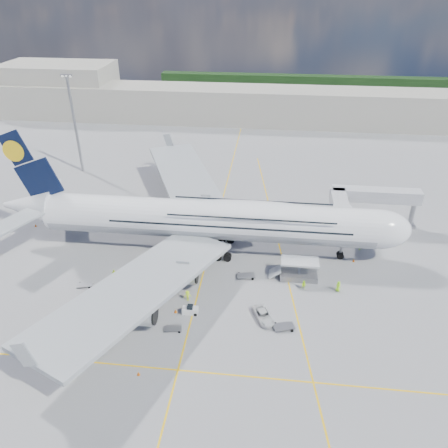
# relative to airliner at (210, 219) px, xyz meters

# --- Properties ---
(ground) EXTENTS (300.00, 300.00, 0.00)m
(ground) POSITION_rel_airliner_xyz_m (-0.26, -10.00, -6.87)
(ground) COLOR gray
(ground) RESTS_ON ground
(taxi_line_main) EXTENTS (0.25, 220.00, 0.01)m
(taxi_line_main) POSITION_rel_airliner_xyz_m (-0.26, -10.00, -6.86)
(taxi_line_main) COLOR yellow
(taxi_line_main) RESTS_ON ground
(taxi_line_cross) EXTENTS (120.00, 0.25, 0.01)m
(taxi_line_cross) POSITION_rel_airliner_xyz_m (-0.26, -30.00, -6.86)
(taxi_line_cross) COLOR yellow
(taxi_line_cross) RESTS_ON ground
(taxi_line_diag) EXTENTS (14.16, 99.06, 0.01)m
(taxi_line_diag) POSITION_rel_airliner_xyz_m (13.74, -0.00, -6.86)
(taxi_line_diag) COLOR yellow
(taxi_line_diag) RESTS_ON ground
(airliner) EXTENTS (77.26, 79.15, 23.71)m
(airliner) POSITION_rel_airliner_xyz_m (0.00, 0.00, 0.00)
(airliner) COLOR white
(airliner) RESTS_ON ground
(jet_bridge) EXTENTS (18.80, 12.10, 8.50)m
(jet_bridge) POSITION_rel_airliner_xyz_m (29.55, 10.94, -0.02)
(jet_bridge) COLOR #B7B7BC
(jet_bridge) RESTS_ON ground
(cargo_loader) EXTENTS (8.53, 3.20, 3.67)m
(cargo_loader) POSITION_rel_airliner_xyz_m (16.56, -7.11, -5.62)
(cargo_loader) COLOR silver
(cargo_loader) RESTS_ON ground
(light_mast) EXTENTS (3.00, 0.70, 25.50)m
(light_mast) POSITION_rel_airliner_xyz_m (-40.26, 35.00, 6.34)
(light_mast) COLOR gray
(light_mast) RESTS_ON ground
(terminal) EXTENTS (180.00, 16.00, 12.00)m
(terminal) POSITION_rel_airliner_xyz_m (-0.26, 85.00, -0.87)
(terminal) COLOR #B2AD9E
(terminal) RESTS_ON ground
(hangar) EXTENTS (40.00, 22.00, 18.00)m
(hangar) POSITION_rel_airliner_xyz_m (-70.26, 90.00, 2.13)
(hangar) COLOR #B2AD9E
(hangar) RESTS_ON ground
(tree_line) EXTENTS (160.00, 6.00, 8.00)m
(tree_line) POSITION_rel_airliner_xyz_m (39.74, 130.00, -2.87)
(tree_line) COLOR #193814
(tree_line) RESTS_ON ground
(dolly_row_a) EXTENTS (2.93, 2.08, 0.39)m
(dolly_row_a) POSITION_rel_airliner_xyz_m (-19.99, -13.80, -6.57)
(dolly_row_a) COLOR gray
(dolly_row_a) RESTS_ON ground
(dolly_row_b) EXTENTS (3.61, 2.30, 0.49)m
(dolly_row_b) POSITION_rel_airliner_xyz_m (-14.52, -16.57, -6.49)
(dolly_row_b) COLOR gray
(dolly_row_b) RESTS_ON ground
(dolly_row_c) EXTENTS (2.78, 1.74, 0.38)m
(dolly_row_c) POSITION_rel_airliner_xyz_m (-2.55, -22.49, -6.57)
(dolly_row_c) COLOR gray
(dolly_row_c) RESTS_ON ground
(dolly_back) EXTENTS (3.44, 2.29, 0.46)m
(dolly_back) POSITION_rel_airliner_xyz_m (-15.18, -17.14, -6.51)
(dolly_back) COLOR gray
(dolly_back) RESTS_ON ground
(dolly_nose_far) EXTENTS (3.50, 2.56, 0.46)m
(dolly_nose_far) POSITION_rel_airliner_xyz_m (14.09, -20.24, -6.51)
(dolly_nose_far) COLOR gray
(dolly_nose_far) RESTS_ON ground
(dolly_nose_near) EXTENTS (3.47, 2.37, 0.46)m
(dolly_nose_near) POSITION_rel_airliner_xyz_m (7.45, -8.09, -6.51)
(dolly_nose_near) COLOR gray
(dolly_nose_near) RESTS_ON ground
(baggage_tug) EXTENTS (2.54, 1.26, 1.56)m
(baggage_tug) POSITION_rel_airliner_xyz_m (-0.62, -18.58, -6.18)
(baggage_tug) COLOR silver
(baggage_tug) RESTS_ON ground
(catering_truck_inner) EXTENTS (7.12, 3.42, 4.09)m
(catering_truck_inner) POSITION_rel_airliner_xyz_m (-11.95, 11.19, -4.94)
(catering_truck_inner) COLOR gray
(catering_truck_inner) RESTS_ON ground
(catering_truck_outer) EXTENTS (7.57, 5.98, 4.16)m
(catering_truck_outer) POSITION_rel_airliner_xyz_m (-14.88, 33.80, -4.94)
(catering_truck_outer) COLOR gray
(catering_truck_outer) RESTS_ON ground
(service_van) EXTENTS (4.01, 5.42, 1.37)m
(service_van) POSITION_rel_airliner_xyz_m (10.91, -18.53, -6.18)
(service_van) COLOR silver
(service_van) RESTS_ON ground
(crew_nose) EXTENTS (0.72, 0.76, 1.75)m
(crew_nose) POSITION_rel_airliner_xyz_m (28.99, 3.42, -5.99)
(crew_nose) COLOR #98EC18
(crew_nose) RESTS_ON ground
(crew_loader) EXTENTS (1.00, 0.88, 1.73)m
(crew_loader) POSITION_rel_airliner_xyz_m (17.50, -10.32, -6.00)
(crew_loader) COLOR #BDFF1A
(crew_loader) RESTS_ON ground
(crew_wing) EXTENTS (0.81, 1.00, 1.59)m
(crew_wing) POSITION_rel_airliner_xyz_m (-15.79, -10.63, -6.08)
(crew_wing) COLOR #BFE418
(crew_wing) RESTS_ON ground
(crew_van) EXTENTS (1.11, 1.13, 1.96)m
(crew_van) POSITION_rel_airliner_xyz_m (23.26, -10.11, -5.89)
(crew_van) COLOR #A0FF1A
(crew_van) RESTS_ON ground
(crew_tug) EXTENTS (1.41, 1.08, 1.93)m
(crew_tug) POSITION_rel_airliner_xyz_m (-1.63, -15.42, -5.90)
(crew_tug) COLOR #CEFE1A
(crew_tug) RESTS_ON ground
(cone_nose) EXTENTS (0.45, 0.45, 0.57)m
(cone_nose) POSITION_rel_airliner_xyz_m (27.19, -0.97, -6.59)
(cone_nose) COLOR #D85B0B
(cone_nose) RESTS_ON ground
(cone_wing_left_inner) EXTENTS (0.38, 0.38, 0.49)m
(cone_wing_left_inner) POSITION_rel_airliner_xyz_m (-6.40, 14.23, -6.63)
(cone_wing_left_inner) COLOR #D85B0B
(cone_wing_left_inner) RESTS_ON ground
(cone_wing_left_outer) EXTENTS (0.42, 0.42, 0.54)m
(cone_wing_left_outer) POSITION_rel_airliner_xyz_m (-19.41, 17.33, -6.61)
(cone_wing_left_outer) COLOR #D85B0B
(cone_wing_left_outer) RESTS_ON ground
(cone_wing_right_inner) EXTENTS (0.48, 0.48, 0.61)m
(cone_wing_right_inner) POSITION_rel_airliner_xyz_m (-3.02, -18.58, -6.58)
(cone_wing_right_inner) COLOR #D85B0B
(cone_wing_right_inner) RESTS_ON ground
(cone_wing_right_outer) EXTENTS (0.45, 0.45, 0.57)m
(cone_wing_right_outer) POSITION_rel_airliner_xyz_m (-5.37, -31.40, -6.59)
(cone_wing_right_outer) COLOR #D85B0B
(cone_wing_right_outer) RESTS_ON ground
(cone_tail) EXTENTS (0.47, 0.47, 0.60)m
(cone_tail) POSITION_rel_airliner_xyz_m (-38.38, 4.71, -6.58)
(cone_tail) COLOR #D85B0B
(cone_tail) RESTS_ON ground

